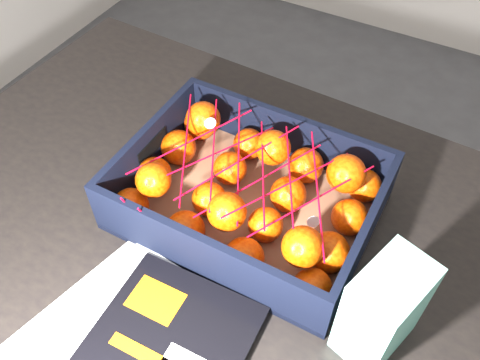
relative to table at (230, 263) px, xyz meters
The scene contains 6 objects.
table is the anchor object (origin of this frame).
magazine_stack 0.27m from the table, 93.95° to the right, with size 0.32×0.32×0.02m.
produce_crate 0.14m from the table, 81.32° to the left, with size 0.40×0.30×0.11m.
clementine_heap 0.16m from the table, 79.94° to the left, with size 0.38×0.28×0.11m.
mesh_net 0.21m from the table, 91.15° to the left, with size 0.34×0.27×0.09m.
retail_carton 0.33m from the table, 12.99° to the right, with size 0.07×0.11×0.16m, color white.
Camera 1 is at (0.04, -0.59, 1.44)m, focal length 38.10 mm.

